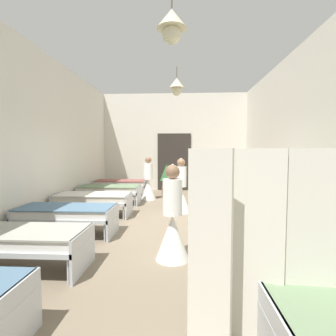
{
  "coord_description": "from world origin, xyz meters",
  "views": [
    {
      "loc": [
        0.35,
        -5.77,
        1.68
      ],
      "look_at": [
        0.0,
        0.57,
        1.26
      ],
      "focal_mm": 27.94,
      "sensor_mm": 36.0,
      "label": 1
    }
  ],
  "objects_px": {
    "bed_right_row_4": "(234,191)",
    "nurse_mid_aisle": "(181,193)",
    "bed_left_row_5": "(121,184)",
    "bed_left_row_3": "(93,199)",
    "bed_left_row_1": "(18,239)",
    "bed_right_row_1": "(303,245)",
    "bed_left_row_2": "(67,213)",
    "nurse_far_aisle": "(148,184)",
    "bed_right_row_2": "(266,216)",
    "bed_right_row_3": "(246,201)",
    "potted_plant": "(166,177)",
    "bed_left_row_4": "(110,190)",
    "bed_right_row_5": "(226,185)",
    "privacy_screen": "(259,251)",
    "nurse_near_aisle": "(172,226)"
  },
  "relations": [
    {
      "from": "bed_right_row_1",
      "to": "potted_plant",
      "type": "xyz_separation_m",
      "value": [
        -2.19,
        6.25,
        0.27
      ]
    },
    {
      "from": "bed_left_row_3",
      "to": "bed_left_row_1",
      "type": "bearing_deg",
      "value": -90.0
    },
    {
      "from": "bed_left_row_1",
      "to": "bed_right_row_1",
      "type": "relative_size",
      "value": 1.0
    },
    {
      "from": "bed_left_row_4",
      "to": "bed_right_row_5",
      "type": "relative_size",
      "value": 1.0
    },
    {
      "from": "bed_right_row_3",
      "to": "potted_plant",
      "type": "xyz_separation_m",
      "value": [
        -2.19,
        3.18,
        0.27
      ]
    },
    {
      "from": "bed_right_row_1",
      "to": "bed_right_row_2",
      "type": "bearing_deg",
      "value": 90.0
    },
    {
      "from": "bed_right_row_2",
      "to": "potted_plant",
      "type": "height_order",
      "value": "potted_plant"
    },
    {
      "from": "nurse_mid_aisle",
      "to": "nurse_far_aisle",
      "type": "height_order",
      "value": "same"
    },
    {
      "from": "bed_right_row_4",
      "to": "bed_right_row_5",
      "type": "xyz_separation_m",
      "value": [
        0.0,
        1.53,
        0.0
      ]
    },
    {
      "from": "bed_right_row_5",
      "to": "nurse_far_aisle",
      "type": "distance_m",
      "value": 2.86
    },
    {
      "from": "bed_right_row_4",
      "to": "potted_plant",
      "type": "relative_size",
      "value": 1.62
    },
    {
      "from": "privacy_screen",
      "to": "bed_right_row_5",
      "type": "bearing_deg",
      "value": 104.18
    },
    {
      "from": "bed_left_row_2",
      "to": "nurse_far_aisle",
      "type": "relative_size",
      "value": 1.28
    },
    {
      "from": "bed_left_row_1",
      "to": "bed_right_row_1",
      "type": "bearing_deg",
      "value": 0.0
    },
    {
      "from": "bed_left_row_1",
      "to": "bed_left_row_5",
      "type": "bearing_deg",
      "value": 90.0
    },
    {
      "from": "bed_right_row_4",
      "to": "nurse_mid_aisle",
      "type": "relative_size",
      "value": 1.28
    },
    {
      "from": "bed_right_row_2",
      "to": "bed_left_row_3",
      "type": "relative_size",
      "value": 1.0
    },
    {
      "from": "bed_left_row_5",
      "to": "bed_right_row_3",
      "type": "bearing_deg",
      "value": -38.28
    },
    {
      "from": "bed_right_row_1",
      "to": "nurse_mid_aisle",
      "type": "distance_m",
      "value": 3.94
    },
    {
      "from": "bed_left_row_4",
      "to": "potted_plant",
      "type": "bearing_deg",
      "value": 44.13
    },
    {
      "from": "bed_left_row_5",
      "to": "bed_left_row_3",
      "type": "bearing_deg",
      "value": -90.0
    },
    {
      "from": "bed_left_row_3",
      "to": "nurse_near_aisle",
      "type": "bearing_deg",
      "value": -50.39
    },
    {
      "from": "bed_left_row_3",
      "to": "bed_left_row_4",
      "type": "height_order",
      "value": "same"
    },
    {
      "from": "bed_right_row_5",
      "to": "nurse_mid_aisle",
      "type": "xyz_separation_m",
      "value": [
        -1.63,
        -2.55,
        0.09
      ]
    },
    {
      "from": "nurse_mid_aisle",
      "to": "potted_plant",
      "type": "distance_m",
      "value": 2.73
    },
    {
      "from": "bed_right_row_2",
      "to": "potted_plant",
      "type": "xyz_separation_m",
      "value": [
        -2.19,
        4.72,
        0.27
      ]
    },
    {
      "from": "bed_left_row_4",
      "to": "bed_right_row_4",
      "type": "xyz_separation_m",
      "value": [
        3.89,
        0.0,
        0.0
      ]
    },
    {
      "from": "bed_right_row_3",
      "to": "bed_left_row_4",
      "type": "height_order",
      "value": "same"
    },
    {
      "from": "nurse_mid_aisle",
      "to": "nurse_far_aisle",
      "type": "xyz_separation_m",
      "value": [
        -1.13,
        1.8,
        0.0
      ]
    },
    {
      "from": "bed_left_row_3",
      "to": "bed_left_row_4",
      "type": "distance_m",
      "value": 1.53
    },
    {
      "from": "bed_right_row_2",
      "to": "bed_left_row_4",
      "type": "xyz_separation_m",
      "value": [
        -3.89,
        3.07,
        0.0
      ]
    },
    {
      "from": "bed_right_row_2",
      "to": "privacy_screen",
      "type": "bearing_deg",
      "value": -108.51
    },
    {
      "from": "bed_right_row_5",
      "to": "potted_plant",
      "type": "relative_size",
      "value": 1.62
    },
    {
      "from": "bed_left_row_4",
      "to": "potted_plant",
      "type": "relative_size",
      "value": 1.62
    },
    {
      "from": "bed_right_row_2",
      "to": "bed_right_row_3",
      "type": "xyz_separation_m",
      "value": [
        0.0,
        1.53,
        0.0
      ]
    },
    {
      "from": "bed_right_row_4",
      "to": "bed_right_row_3",
      "type": "bearing_deg",
      "value": -90.0
    },
    {
      "from": "bed_right_row_1",
      "to": "bed_left_row_4",
      "type": "relative_size",
      "value": 1.0
    },
    {
      "from": "bed_right_row_3",
      "to": "potted_plant",
      "type": "height_order",
      "value": "potted_plant"
    },
    {
      "from": "bed_left_row_4",
      "to": "nurse_far_aisle",
      "type": "height_order",
      "value": "nurse_far_aisle"
    },
    {
      "from": "bed_left_row_3",
      "to": "bed_right_row_2",
      "type": "bearing_deg",
      "value": -21.53
    },
    {
      "from": "bed_left_row_2",
      "to": "bed_left_row_4",
      "type": "xyz_separation_m",
      "value": [
        0.0,
        3.07,
        0.0
      ]
    },
    {
      "from": "bed_right_row_4",
      "to": "nurse_far_aisle",
      "type": "distance_m",
      "value": 2.87
    },
    {
      "from": "bed_left_row_2",
      "to": "nurse_far_aisle",
      "type": "distance_m",
      "value": 4.01
    },
    {
      "from": "bed_right_row_1",
      "to": "bed_left_row_2",
      "type": "relative_size",
      "value": 1.0
    },
    {
      "from": "bed_left_row_2",
      "to": "bed_left_row_4",
      "type": "distance_m",
      "value": 3.07
    },
    {
      "from": "bed_right_row_3",
      "to": "bed_right_row_4",
      "type": "bearing_deg",
      "value": 90.0
    },
    {
      "from": "nurse_near_aisle",
      "to": "bed_right_row_2",
      "type": "bearing_deg",
      "value": 173.54
    },
    {
      "from": "bed_left_row_3",
      "to": "bed_right_row_4",
      "type": "height_order",
      "value": "same"
    },
    {
      "from": "bed_right_row_2",
      "to": "nurse_near_aisle",
      "type": "xyz_separation_m",
      "value": [
        -1.74,
        -1.06,
        0.09
      ]
    },
    {
      "from": "potted_plant",
      "to": "bed_left_row_5",
      "type": "bearing_deg",
      "value": -176.27
    }
  ]
}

